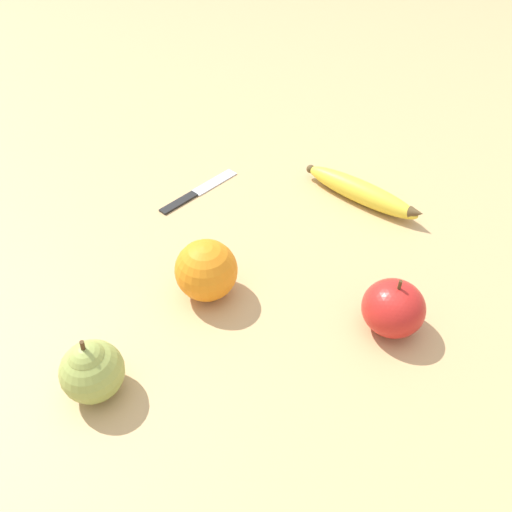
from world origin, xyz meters
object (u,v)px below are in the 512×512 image
object	(u,v)px
banana	(362,192)
pear	(92,369)
paring_knife	(197,192)
apple	(393,308)
orange	(206,270)

from	to	relation	value
banana	pear	xyz separation A→B (m)	(-0.42, 0.32, 0.02)
paring_knife	pear	bearing A→B (deg)	-59.00
banana	apple	xyz separation A→B (m)	(-0.28, -0.03, 0.02)
paring_knife	apple	bearing A→B (deg)	-4.32
apple	pear	bearing A→B (deg)	112.13
orange	pear	size ratio (longest dim) A/B	0.94
apple	paring_knife	world-z (taller)	apple
banana	paring_knife	size ratio (longest dim) A/B	1.37
orange	paring_knife	world-z (taller)	orange
apple	orange	bearing A→B (deg)	83.06
apple	banana	bearing A→B (deg)	6.34
orange	apple	distance (m)	0.25
banana	pear	world-z (taller)	pear
banana	pear	distance (m)	0.52
apple	paring_knife	xyz separation A→B (m)	(0.26, 0.32, -0.03)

